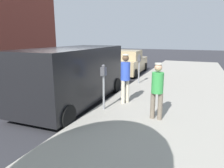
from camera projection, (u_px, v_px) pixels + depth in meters
ground_plane at (73, 107)px, 7.53m from camera, size 80.00×80.00×0.00m
sidewalk_slab at (170, 119)px, 6.18m from camera, size 5.00×32.00×0.15m
parking_meter_near at (104, 79)px, 6.60m from camera, size 0.14×0.18×1.52m
parking_meter_far at (139, 64)px, 10.50m from camera, size 0.14×0.18×1.52m
pedestrian_in_green at (157, 88)px, 5.81m from camera, size 0.36×0.34×1.67m
pedestrian_in_blue at (125, 75)px, 7.27m from camera, size 0.34×0.34×1.79m
parked_van at (75, 74)px, 7.71m from camera, size 2.29×5.27×2.15m
parked_sedan_ahead at (129, 63)px, 14.34m from camera, size 2.12×4.48×1.65m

